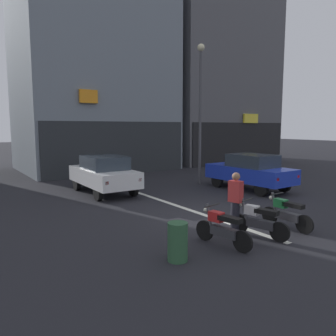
{
  "coord_description": "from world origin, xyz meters",
  "views": [
    {
      "loc": [
        -6.97,
        -7.83,
        2.9
      ],
      "look_at": [
        -0.26,
        2.0,
        1.4
      ],
      "focal_mm": 35.29,
      "sensor_mm": 36.0,
      "label": 1
    }
  ],
  "objects": [
    {
      "name": "car_black_down_street",
      "position": [
        1.51,
        12.76,
        0.89
      ],
      "size": [
        2.07,
        4.22,
        1.64
      ],
      "color": "black",
      "rests_on": "ground"
    },
    {
      "name": "ground_plane",
      "position": [
        0.0,
        0.0,
        0.0
      ],
      "size": [
        120.0,
        120.0,
        0.0
      ],
      "primitive_type": "plane",
      "color": "#232328"
    },
    {
      "name": "street_lamp",
      "position": [
        3.71,
        4.97,
        4.18
      ],
      "size": [
        0.36,
        0.36,
        6.89
      ],
      "color": "#47474C",
      "rests_on": "ground"
    },
    {
      "name": "building_far_right",
      "position": [
        12.33,
        13.95,
        9.69
      ],
      "size": [
        10.0,
        7.35,
        19.43
      ],
      "color": "#56565B",
      "rests_on": "ground"
    },
    {
      "name": "trash_bin",
      "position": [
        -2.92,
        -2.27,
        0.42
      ],
      "size": [
        0.44,
        0.44,
        0.85
      ],
      "primitive_type": "cylinder",
      "color": "#2D5938",
      "rests_on": "ground"
    },
    {
      "name": "building_mid_block",
      "position": [
        1.82,
        13.95,
        6.8
      ],
      "size": [
        9.59,
        7.5,
        13.62
      ],
      "color": "gray",
      "rests_on": "ground"
    },
    {
      "name": "motorcycle_white_row_left_mid",
      "position": [
        -0.26,
        -2.21,
        0.46
      ],
      "size": [
        0.58,
        1.64,
        0.98
      ],
      "color": "black",
      "rests_on": "ground"
    },
    {
      "name": "lane_centre_line",
      "position": [
        0.0,
        6.0,
        0.0
      ],
      "size": [
        0.2,
        18.0,
        0.01
      ],
      "primitive_type": "cube",
      "color": "silver",
      "rests_on": "ground"
    },
    {
      "name": "car_blue_parked_kerbside",
      "position": [
        4.61,
        2.43,
        0.89
      ],
      "size": [
        1.86,
        4.14,
        1.64
      ],
      "color": "black",
      "rests_on": "ground"
    },
    {
      "name": "motorcycle_green_row_centre",
      "position": [
        0.98,
        -2.16,
        0.46
      ],
      "size": [
        0.55,
        1.67,
        0.98
      ],
      "color": "black",
      "rests_on": "ground"
    },
    {
      "name": "motorcycle_red_row_leftmost",
      "position": [
        -1.5,
        -2.16,
        0.46
      ],
      "size": [
        0.55,
        1.66,
        0.98
      ],
      "color": "black",
      "rests_on": "ground"
    },
    {
      "name": "car_white_crossing_near",
      "position": [
        -1.28,
        5.46,
        0.89
      ],
      "size": [
        1.82,
        4.13,
        1.64
      ],
      "color": "black",
      "rests_on": "ground"
    },
    {
      "name": "person_by_motorcycles",
      "position": [
        -0.49,
        -1.6,
        0.86
      ],
      "size": [
        0.29,
        0.4,
        1.67
      ],
      "color": "#23232D",
      "rests_on": "ground"
    }
  ]
}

